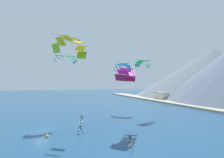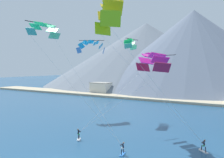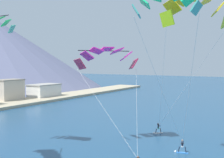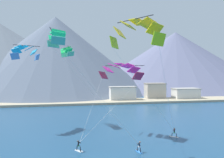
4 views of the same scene
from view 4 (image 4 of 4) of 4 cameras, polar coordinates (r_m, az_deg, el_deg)
kitesurfer_near_lead at (r=37.69m, az=-7.43°, el=-15.44°), size 1.33×1.65×1.72m
kitesurfer_near_trail at (r=45.92m, az=13.75°, el=-12.21°), size 1.58×1.44×1.64m
kitesurfer_mid_center at (r=37.62m, az=6.04°, el=-15.53°), size 0.78×1.79×1.65m
parafoil_kite_near_lead at (r=45.36m, az=1.99°, el=2.15°), size 11.93×12.00×11.67m
parafoil_kite_near_trail at (r=34.08m, az=5.63°, el=10.89°), size 12.37×11.35×17.39m
parafoil_kite_mid_center at (r=32.38m, az=-12.43°, el=9.26°), size 12.51×5.83×15.62m
parafoil_kite_distant_high_outer at (r=52.66m, az=-19.21°, el=6.01°), size 5.13×5.79×2.96m
parafoil_kite_distant_low_drift at (r=54.97m, az=-10.36°, el=6.39°), size 2.98×5.75×2.28m
shoreline_strip at (r=84.97m, az=-6.56°, el=-5.29°), size 180.00×10.00×0.70m
shore_building_promenade_mid at (r=97.13m, az=16.49°, el=-3.29°), size 9.63×5.69×4.33m
shore_building_quay_east at (r=94.69m, az=9.77°, el=-2.79°), size 7.48×4.68×6.21m
shore_building_quay_west at (r=88.93m, az=2.39°, el=-3.42°), size 9.40×4.25×5.28m
mountain_peak_west_ridge at (r=128.62m, az=-12.73°, el=5.56°), size 94.12×94.12×37.26m
mountain_peak_east_shoulder at (r=151.76m, az=14.25°, el=4.22°), size 101.63×101.63×32.58m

